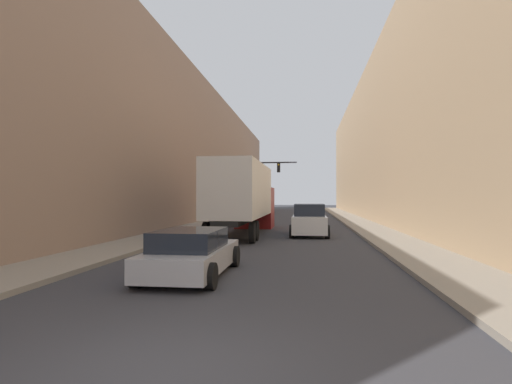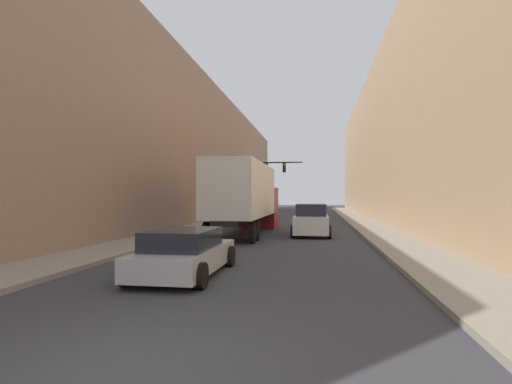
# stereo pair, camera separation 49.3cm
# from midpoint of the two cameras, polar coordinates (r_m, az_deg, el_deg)

# --- Properties ---
(ground_plane) EXTENTS (200.00, 200.00, 0.00)m
(ground_plane) POSITION_cam_midpoint_polar(r_m,az_deg,el_deg) (5.46, -15.18, -24.27)
(ground_plane) COLOR #38383D
(sidewalk_right) EXTENTS (2.49, 80.00, 0.15)m
(sidewalk_right) POSITION_cam_midpoint_polar(r_m,az_deg,el_deg) (34.85, 15.20, -4.12)
(sidewalk_right) COLOR gray
(sidewalk_right) RESTS_ON ground
(sidewalk_left) EXTENTS (2.49, 80.00, 0.15)m
(sidewalk_left) POSITION_cam_midpoint_polar(r_m,az_deg,el_deg) (35.53, -4.05, -4.07)
(sidewalk_left) COLOR gray
(sidewalk_left) RESTS_ON ground
(building_right) EXTENTS (6.00, 80.00, 14.09)m
(building_right) POSITION_cam_midpoint_polar(r_m,az_deg,el_deg) (35.84, 21.98, 7.18)
(building_right) COLOR tan
(building_right) RESTS_ON ground
(building_left) EXTENTS (6.00, 80.00, 12.69)m
(building_left) POSITION_cam_midpoint_polar(r_m,az_deg,el_deg) (36.88, -10.52, 5.82)
(building_left) COLOR #997A66
(building_left) RESTS_ON ground
(semi_truck) EXTENTS (2.52, 12.04, 3.99)m
(semi_truck) POSITION_cam_midpoint_polar(r_m,az_deg,el_deg) (23.51, -0.70, -0.60)
(semi_truck) COLOR silver
(semi_truck) RESTS_ON ground
(sedan_car) EXTENTS (2.09, 4.46, 1.29)m
(sedan_car) POSITION_cam_midpoint_polar(r_m,az_deg,el_deg) (11.34, -8.91, -8.61)
(sedan_car) COLOR #B7B7BC
(sedan_car) RESTS_ON ground
(suv_car) EXTENTS (2.09, 4.88, 1.78)m
(suv_car) POSITION_cam_midpoint_polar(r_m,az_deg,el_deg) (22.85, 8.53, -4.04)
(suv_car) COLOR silver
(suv_car) RESTS_ON ground
(traffic_signal_gantry) EXTENTS (5.38, 0.35, 5.82)m
(traffic_signal_gantry) POSITION_cam_midpoint_polar(r_m,az_deg,el_deg) (39.17, 1.14, 2.01)
(traffic_signal_gantry) COLOR black
(traffic_signal_gantry) RESTS_ON ground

